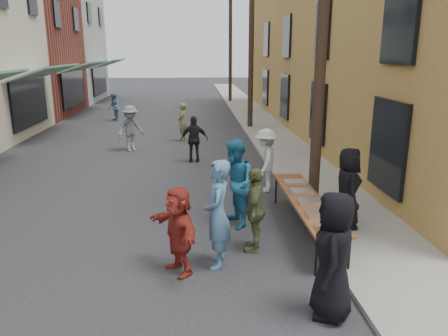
{
  "coord_description": "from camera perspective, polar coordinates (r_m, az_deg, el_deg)",
  "views": [
    {
      "loc": [
        1.44,
        -6.86,
        3.78
      ],
      "look_at": [
        2.09,
        2.39,
        1.3
      ],
      "focal_mm": 35.0,
      "sensor_mm": 36.0,
      "label": 1
    }
  ],
  "objects": [
    {
      "name": "ground",
      "position": [
        7.97,
        -14.33,
        -13.87
      ],
      "size": [
        120.0,
        120.0,
        0.0
      ],
      "primitive_type": "plane",
      "color": "#28282B",
      "rests_on": "ground"
    },
    {
      "name": "sidewalk",
      "position": [
        22.46,
        5.18,
        5.35
      ],
      "size": [
        2.2,
        60.0,
        0.1
      ],
      "primitive_type": "cube",
      "color": "gray",
      "rests_on": "ground"
    },
    {
      "name": "building_ochre",
      "position": [
        23.03,
        21.79,
        17.0
      ],
      "size": [
        10.0,
        28.0,
        10.0
      ],
      "primitive_type": "cube",
      "color": "#A2843A",
      "rests_on": "ground"
    },
    {
      "name": "utility_pole_near",
      "position": [
        10.3,
        12.81,
        18.63
      ],
      "size": [
        0.26,
        0.26,
        9.0
      ],
      "primitive_type": "cylinder",
      "color": "#2D2116",
      "rests_on": "ground"
    },
    {
      "name": "utility_pole_mid",
      "position": [
        22.06,
        3.58,
        16.82
      ],
      "size": [
        0.26,
        0.26,
        9.0
      ],
      "primitive_type": "cylinder",
      "color": "#2D2116",
      "rests_on": "ground"
    },
    {
      "name": "utility_pole_far",
      "position": [
        33.99,
        0.84,
        16.19
      ],
      "size": [
        0.26,
        0.26,
        9.0
      ],
      "primitive_type": "cylinder",
      "color": "#2D2116",
      "rests_on": "ground"
    },
    {
      "name": "serving_table",
      "position": [
        9.46,
        10.7,
        -4.23
      ],
      "size": [
        0.7,
        4.0,
        0.75
      ],
      "color": "brown",
      "rests_on": "ground"
    },
    {
      "name": "catering_tray_sausage",
      "position": [
        7.95,
        13.71,
        -7.58
      ],
      "size": [
        0.5,
        0.33,
        0.08
      ],
      "primitive_type": "cube",
      "color": "maroon",
      "rests_on": "serving_table"
    },
    {
      "name": "catering_tray_foil_b",
      "position": [
        8.53,
        12.4,
        -5.93
      ],
      "size": [
        0.5,
        0.33,
        0.08
      ],
      "primitive_type": "cube",
      "color": "#B2B2B7",
      "rests_on": "serving_table"
    },
    {
      "name": "catering_tray_buns",
      "position": [
        9.16,
        11.19,
        -4.39
      ],
      "size": [
        0.5,
        0.33,
        0.08
      ],
      "primitive_type": "cube",
      "color": "tan",
      "rests_on": "serving_table"
    },
    {
      "name": "catering_tray_foil_d",
      "position": [
        9.8,
        10.15,
        -3.04
      ],
      "size": [
        0.5,
        0.33,
        0.08
      ],
      "primitive_type": "cube",
      "color": "#B2B2B7",
      "rests_on": "serving_table"
    },
    {
      "name": "catering_tray_buns_end",
      "position": [
        10.45,
        9.23,
        -1.86
      ],
      "size": [
        0.5,
        0.33,
        0.08
      ],
      "primitive_type": "cube",
      "color": "tan",
      "rests_on": "serving_table"
    },
    {
      "name": "condiment_jar_a",
      "position": [
        7.63,
        12.79,
        -8.52
      ],
      "size": [
        0.07,
        0.07,
        0.08
      ],
      "primitive_type": "cylinder",
      "color": "#A57F26",
      "rests_on": "serving_table"
    },
    {
      "name": "condiment_jar_b",
      "position": [
        7.71,
        12.58,
        -8.23
      ],
      "size": [
        0.07,
        0.07,
        0.08
      ],
      "primitive_type": "cylinder",
      "color": "#A57F26",
      "rests_on": "serving_table"
    },
    {
      "name": "condiment_jar_c",
      "position": [
        7.8,
        12.37,
        -7.94
      ],
      "size": [
        0.07,
        0.07,
        0.08
      ],
      "primitive_type": "cylinder",
      "color": "#A57F26",
      "rests_on": "serving_table"
    },
    {
      "name": "cup_stack",
      "position": [
        7.79,
        15.68,
        -8.04
      ],
      "size": [
        0.08,
        0.08,
        0.12
      ],
      "primitive_type": "cylinder",
      "color": "tan",
      "rests_on": "serving_table"
    },
    {
      "name": "guest_front_a",
      "position": [
        6.55,
        14.12,
        -11.07
      ],
      "size": [
        0.87,
        1.08,
        1.91
      ],
      "primitive_type": "imported",
      "rotation": [
        0.0,
        0.0,
        -1.9
      ],
      "color": "black",
      "rests_on": "ground"
    },
    {
      "name": "guest_front_b",
      "position": [
        7.77,
        -0.84,
        -6.06
      ],
      "size": [
        0.54,
        0.77,
        1.98
      ],
      "primitive_type": "imported",
      "rotation": [
        0.0,
        0.0,
        -1.67
      ],
      "color": "teal",
      "rests_on": "ground"
    },
    {
      "name": "guest_front_c",
      "position": [
        9.55,
        1.44,
        -2.08
      ],
      "size": [
        0.97,
        1.12,
        1.96
      ],
      "primitive_type": "imported",
      "rotation": [
        0.0,
        0.0,
        -1.3
      ],
      "color": "teal",
      "rests_on": "ground"
    },
    {
      "name": "guest_front_d",
      "position": [
        12.05,
        5.47,
        0.99
      ],
      "size": [
        0.93,
        1.27,
        1.77
      ],
      "primitive_type": "imported",
      "rotation": [
        0.0,
        0.0,
        -1.84
      ],
      "color": "silver",
      "rests_on": "ground"
    },
    {
      "name": "guest_front_e",
      "position": [
        8.46,
        4.06,
        -5.45
      ],
      "size": [
        0.63,
        1.05,
        1.67
      ],
      "primitive_type": "imported",
      "rotation": [
        0.0,
        0.0,
        -1.81
      ],
      "color": "brown",
      "rests_on": "ground"
    },
    {
      "name": "guest_queue_back",
      "position": [
        7.67,
        -5.98,
        -8.1
      ],
      "size": [
        1.13,
        1.5,
        1.58
      ],
      "primitive_type": "imported",
      "rotation": [
        0.0,
        0.0,
        -1.05
      ],
      "color": "maroon",
      "rests_on": "ground"
    },
    {
      "name": "server",
      "position": [
        9.63,
        15.84,
        -2.56
      ],
      "size": [
        0.61,
        0.89,
        1.75
      ],
      "primitive_type": "imported",
      "rotation": [
        0.0,
        0.0,
        1.5
      ],
      "color": "black",
      "rests_on": "sidewalk"
    },
    {
      "name": "passerby_left",
      "position": [
        17.41,
        -12.09,
        5.08
      ],
      "size": [
        1.3,
        1.25,
        1.78
      ],
      "primitive_type": "imported",
      "rotation": [
        0.0,
        0.0,
        0.71
      ],
      "color": "slate",
      "rests_on": "ground"
    },
    {
      "name": "passerby_mid",
      "position": [
        15.3,
        -3.89,
        3.76
      ],
      "size": [
        0.97,
        0.43,
        1.63
      ],
      "primitive_type": "imported",
      "rotation": [
        0.0,
        0.0,
        3.1
      ],
      "color": "black",
      "rests_on": "ground"
    },
    {
      "name": "passerby_right",
      "position": [
        19.05,
        -5.46,
        5.99
      ],
      "size": [
        0.48,
        0.65,
        1.65
      ],
      "primitive_type": "imported",
      "rotation": [
        0.0,
        0.0,
        4.57
      ],
      "color": "olive",
      "rests_on": "ground"
    },
    {
      "name": "passerby_far",
      "position": [
        25.4,
        -14.19,
        7.72
      ],
      "size": [
        0.8,
        0.9,
        1.54
      ],
      "primitive_type": "imported",
      "rotation": [
        0.0,
        0.0,
        5.04
      ],
      "color": "#52779F",
      "rests_on": "ground"
    }
  ]
}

